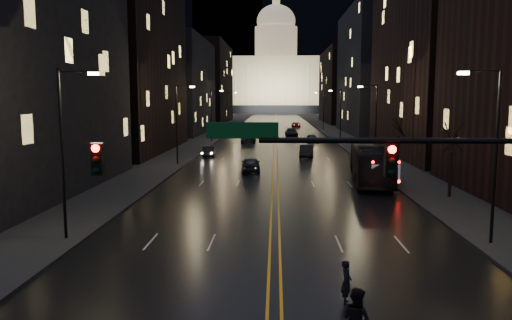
# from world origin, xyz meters

# --- Properties ---
(road) EXTENTS (20.00, 320.00, 0.02)m
(road) POSITION_xyz_m (0.00, 130.00, 0.01)
(road) COLOR black
(road) RESTS_ON ground
(sidewalk_left) EXTENTS (8.00, 320.00, 0.16)m
(sidewalk_left) POSITION_xyz_m (-14.00, 130.00, 0.08)
(sidewalk_left) COLOR black
(sidewalk_left) RESTS_ON ground
(sidewalk_right) EXTENTS (8.00, 320.00, 0.16)m
(sidewalk_right) POSITION_xyz_m (14.00, 130.00, 0.08)
(sidewalk_right) COLOR black
(sidewalk_right) RESTS_ON ground
(center_line) EXTENTS (0.62, 320.00, 0.01)m
(center_line) POSITION_xyz_m (0.00, 130.00, 0.03)
(center_line) COLOR orange
(center_line) RESTS_ON road
(building_left_mid) EXTENTS (12.00, 30.00, 28.00)m
(building_left_mid) POSITION_xyz_m (-21.00, 54.00, 14.00)
(building_left_mid) COLOR black
(building_left_mid) RESTS_ON ground
(building_left_far) EXTENTS (12.00, 34.00, 20.00)m
(building_left_far) POSITION_xyz_m (-21.00, 92.00, 10.00)
(building_left_far) COLOR black
(building_left_far) RESTS_ON ground
(building_left_dist) EXTENTS (12.00, 40.00, 24.00)m
(building_left_dist) POSITION_xyz_m (-21.00, 140.00, 12.00)
(building_left_dist) COLOR black
(building_left_dist) RESTS_ON ground
(building_right_tall) EXTENTS (12.00, 30.00, 38.00)m
(building_right_tall) POSITION_xyz_m (21.00, 50.00, 19.00)
(building_right_tall) COLOR black
(building_right_tall) RESTS_ON ground
(building_right_mid) EXTENTS (12.00, 34.00, 26.00)m
(building_right_mid) POSITION_xyz_m (21.00, 92.00, 13.00)
(building_right_mid) COLOR black
(building_right_mid) RESTS_ON ground
(building_right_dist) EXTENTS (12.00, 40.00, 22.00)m
(building_right_dist) POSITION_xyz_m (21.00, 140.00, 11.00)
(building_right_dist) COLOR black
(building_right_dist) RESTS_ON ground
(mountain_ridge) EXTENTS (520.00, 60.00, 130.00)m
(mountain_ridge) POSITION_xyz_m (40.00, 380.00, 65.00)
(mountain_ridge) COLOR black
(mountain_ridge) RESTS_ON ground
(capitol) EXTENTS (90.00, 50.00, 58.50)m
(capitol) POSITION_xyz_m (0.00, 250.00, 17.15)
(capitol) COLOR black
(capitol) RESTS_ON ground
(traffic_signal) EXTENTS (17.29, 0.45, 7.00)m
(traffic_signal) POSITION_xyz_m (5.91, -0.00, 5.10)
(traffic_signal) COLOR black
(traffic_signal) RESTS_ON ground
(streetlamp_right_near) EXTENTS (2.13, 0.25, 9.00)m
(streetlamp_right_near) POSITION_xyz_m (10.81, 10.00, 5.08)
(streetlamp_right_near) COLOR black
(streetlamp_right_near) RESTS_ON ground
(streetlamp_left_near) EXTENTS (2.13, 0.25, 9.00)m
(streetlamp_left_near) POSITION_xyz_m (-10.81, 10.00, 5.08)
(streetlamp_left_near) COLOR black
(streetlamp_left_near) RESTS_ON ground
(streetlamp_right_mid) EXTENTS (2.13, 0.25, 9.00)m
(streetlamp_right_mid) POSITION_xyz_m (10.81, 40.00, 5.08)
(streetlamp_right_mid) COLOR black
(streetlamp_right_mid) RESTS_ON ground
(streetlamp_left_mid) EXTENTS (2.13, 0.25, 9.00)m
(streetlamp_left_mid) POSITION_xyz_m (-10.81, 40.00, 5.08)
(streetlamp_left_mid) COLOR black
(streetlamp_left_mid) RESTS_ON ground
(streetlamp_right_far) EXTENTS (2.13, 0.25, 9.00)m
(streetlamp_right_far) POSITION_xyz_m (10.81, 70.00, 5.08)
(streetlamp_right_far) COLOR black
(streetlamp_right_far) RESTS_ON ground
(streetlamp_left_far) EXTENTS (2.13, 0.25, 9.00)m
(streetlamp_left_far) POSITION_xyz_m (-10.81, 70.00, 5.08)
(streetlamp_left_far) COLOR black
(streetlamp_left_far) RESTS_ON ground
(streetlamp_right_dist) EXTENTS (2.13, 0.25, 9.00)m
(streetlamp_right_dist) POSITION_xyz_m (10.81, 100.00, 5.08)
(streetlamp_right_dist) COLOR black
(streetlamp_right_dist) RESTS_ON ground
(streetlamp_left_dist) EXTENTS (2.13, 0.25, 9.00)m
(streetlamp_left_dist) POSITION_xyz_m (-10.81, 100.00, 5.08)
(streetlamp_left_dist) COLOR black
(streetlamp_left_dist) RESTS_ON ground
(tree_right_mid) EXTENTS (2.40, 2.40, 6.65)m
(tree_right_mid) POSITION_xyz_m (13.00, 22.00, 4.53)
(tree_right_mid) COLOR black
(tree_right_mid) RESTS_ON ground
(tree_right_far) EXTENTS (2.40, 2.40, 6.65)m
(tree_right_far) POSITION_xyz_m (13.00, 38.00, 4.53)
(tree_right_far) COLOR black
(tree_right_far) RESTS_ON ground
(bus) EXTENTS (4.17, 12.82, 3.51)m
(bus) POSITION_xyz_m (8.50, 29.13, 1.75)
(bus) COLOR black
(bus) RESTS_ON ground
(oncoming_car_a) EXTENTS (2.14, 4.75, 1.58)m
(oncoming_car_a) POSITION_xyz_m (-2.50, 35.04, 0.79)
(oncoming_car_a) COLOR black
(oncoming_car_a) RESTS_ON ground
(oncoming_car_b) EXTENTS (1.79, 4.35, 1.40)m
(oncoming_car_b) POSITION_xyz_m (-8.50, 48.05, 0.70)
(oncoming_car_b) COLOR black
(oncoming_car_b) RESTS_ON ground
(oncoming_car_c) EXTENTS (2.34, 5.06, 1.40)m
(oncoming_car_c) POSITION_xyz_m (-4.53, 67.85, 0.70)
(oncoming_car_c) COLOR black
(oncoming_car_c) RESTS_ON ground
(oncoming_car_d) EXTENTS (2.13, 4.71, 1.34)m
(oncoming_car_d) POSITION_xyz_m (-4.53, 98.67, 0.67)
(oncoming_car_d) COLOR black
(oncoming_car_d) RESTS_ON ground
(receding_car_a) EXTENTS (2.05, 4.93, 1.59)m
(receding_car_a) POSITION_xyz_m (3.93, 47.91, 0.79)
(receding_car_a) COLOR black
(receding_car_a) RESTS_ON ground
(receding_car_b) EXTENTS (2.05, 4.48, 1.49)m
(receding_car_b) POSITION_xyz_m (6.14, 68.13, 0.74)
(receding_car_b) COLOR black
(receding_car_b) RESTS_ON ground
(receding_car_c) EXTENTS (2.57, 5.69, 1.62)m
(receding_car_c) POSITION_xyz_m (3.09, 82.41, 0.81)
(receding_car_c) COLOR black
(receding_car_c) RESTS_ON ground
(receding_car_d) EXTENTS (2.22, 4.77, 1.32)m
(receding_car_d) POSITION_xyz_m (5.29, 114.04, 0.66)
(receding_car_d) COLOR black
(receding_car_d) RESTS_ON ground
(pedestrian_a) EXTENTS (0.44, 0.62, 1.62)m
(pedestrian_a) POSITION_xyz_m (2.62, 2.46, 0.81)
(pedestrian_a) COLOR black
(pedestrian_a) RESTS_ON ground
(pedestrian_b) EXTENTS (1.02, 1.08, 1.98)m
(pedestrian_b) POSITION_xyz_m (2.41, -1.07, 0.99)
(pedestrian_b) COLOR black
(pedestrian_b) RESTS_ON ground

